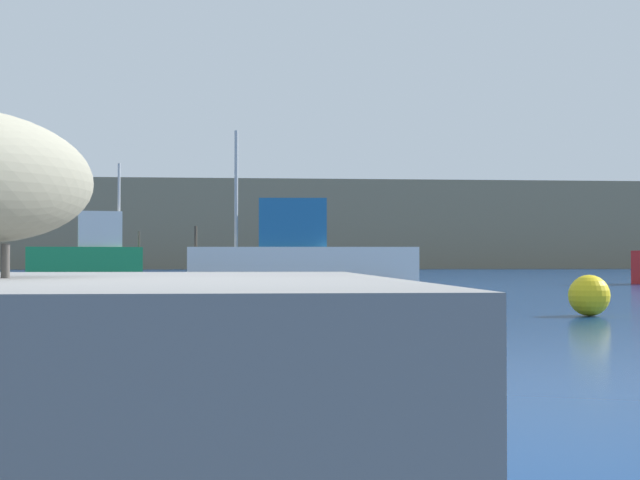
{
  "coord_description": "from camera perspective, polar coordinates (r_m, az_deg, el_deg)",
  "views": [
    {
      "loc": [
        0.37,
        -3.17,
        0.91
      ],
      "look_at": [
        2.48,
        21.17,
        1.4
      ],
      "focal_mm": 51.33,
      "sensor_mm": 36.0,
      "label": 1
    }
  ],
  "objects": [
    {
      "name": "hillside_backdrop",
      "position": [
        85.42,
        -5.19,
        0.81
      ],
      "size": [
        140.0,
        17.34,
        7.64
      ],
      "primitive_type": "cube",
      "color": "#7F755B",
      "rests_on": "ground"
    },
    {
      "name": "fishing_boat_white",
      "position": [
        30.22,
        -1.2,
        -1.04
      ],
      "size": [
        7.54,
        2.65,
        5.14
      ],
      "rotation": [
        0.0,
        0.0,
        3.08
      ],
      "color": "white",
      "rests_on": "ground"
    },
    {
      "name": "mooring_buoy",
      "position": [
        14.95,
        16.43,
        -3.33
      ],
      "size": [
        0.65,
        0.65,
        0.65
      ],
      "primitive_type": "sphere",
      "color": "yellow",
      "rests_on": "ground"
    },
    {
      "name": "fishing_boat_green",
      "position": [
        40.63,
        -14.23,
        -0.88
      ],
      "size": [
        5.02,
        2.41,
        5.06
      ],
      "rotation": [
        0.0,
        0.0,
        0.2
      ],
      "color": "#1E8C4C",
      "rests_on": "ground"
    }
  ]
}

